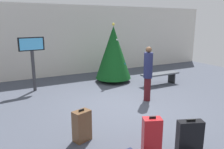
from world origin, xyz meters
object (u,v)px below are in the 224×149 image
suitcase_1 (82,126)px  suitcase_3 (152,137)px  waiting_bench (160,76)px  holiday_tree (113,52)px  traveller_0 (148,72)px  suitcase_2 (190,137)px  flight_info_kiosk (32,54)px

suitcase_1 → suitcase_3: suitcase_3 is taller
waiting_bench → suitcase_3: (-3.39, -3.85, 0.02)m
holiday_tree → traveller_0: (-0.16, -2.66, -0.31)m
traveller_0 → suitcase_3: size_ratio=2.21×
waiting_bench → suitcase_2: bearing=-123.0°
suitcase_2 → suitcase_3: size_ratio=0.87×
traveller_0 → suitcase_1: bearing=-153.0°
traveller_0 → suitcase_2: 3.06m
waiting_bench → suitcase_3: suitcase_3 is taller
suitcase_1 → waiting_bench: bearing=31.8°
suitcase_1 → holiday_tree: bearing=54.3°
suitcase_2 → suitcase_3: 0.77m
suitcase_2 → suitcase_3: (-0.72, 0.26, 0.05)m
flight_info_kiosk → traveller_0: size_ratio=1.13×
flight_info_kiosk → waiting_bench: flight_info_kiosk is taller
waiting_bench → suitcase_2: size_ratio=2.40×
suitcase_2 → suitcase_1: bearing=141.0°
flight_info_kiosk → suitcase_1: flight_info_kiosk is taller
suitcase_1 → suitcase_3: (1.00, -1.13, 0.04)m
waiting_bench → suitcase_1: (-4.39, -2.72, -0.02)m
holiday_tree → suitcase_2: size_ratio=3.57×
traveller_0 → suitcase_1: traveller_0 is taller
traveller_0 → suitcase_1: size_ratio=2.45×
waiting_bench → suitcase_2: 4.91m
suitcase_1 → suitcase_3: 1.51m
holiday_tree → traveller_0: size_ratio=1.41×
holiday_tree → waiting_bench: size_ratio=1.48×
holiday_tree → suitcase_1: 5.10m
holiday_tree → suitcase_3: bearing=-110.4°
flight_info_kiosk → suitcase_1: 4.40m
suitcase_2 → holiday_tree: bearing=77.5°
holiday_tree → waiting_bench: (1.46, -1.35, -0.90)m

